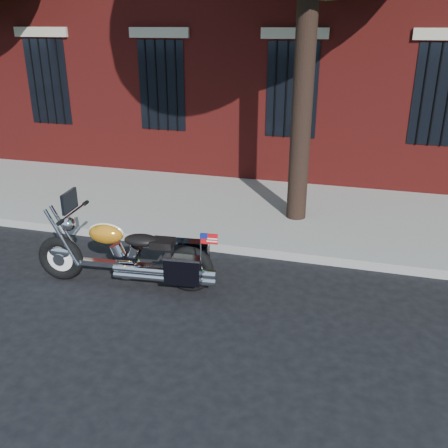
# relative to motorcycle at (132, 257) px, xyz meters

# --- Properties ---
(ground) EXTENTS (120.00, 120.00, 0.00)m
(ground) POSITION_rel_motorcycle_xyz_m (1.40, 0.13, -0.47)
(ground) COLOR black
(ground) RESTS_ON ground
(curb) EXTENTS (40.00, 0.16, 0.15)m
(curb) POSITION_rel_motorcycle_xyz_m (1.40, 1.51, -0.39)
(curb) COLOR gray
(curb) RESTS_ON ground
(sidewalk) EXTENTS (40.00, 3.60, 0.15)m
(sidewalk) POSITION_rel_motorcycle_xyz_m (1.40, 3.39, -0.39)
(sidewalk) COLOR gray
(sidewalk) RESTS_ON ground
(motorcycle) EXTENTS (2.77, 0.92, 1.39)m
(motorcycle) POSITION_rel_motorcycle_xyz_m (0.00, 0.00, 0.00)
(motorcycle) COLOR black
(motorcycle) RESTS_ON ground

